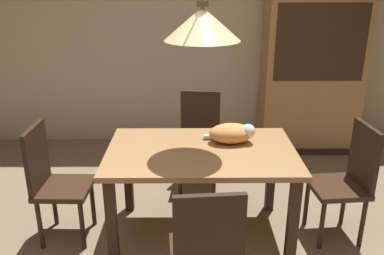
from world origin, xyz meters
name	(u,v)px	position (x,y,z in m)	size (l,w,h in m)	color
back_wall	(187,22)	(0.00, 2.65, 1.45)	(6.40, 0.10, 2.90)	beige
dining_table	(201,162)	(0.11, 0.55, 0.65)	(1.40, 0.90, 0.75)	#A87A4C
chair_near_front	(206,251)	(0.12, -0.33, 0.51)	(0.43, 0.43, 0.93)	#382316
chair_right_side	(348,177)	(1.24, 0.56, 0.51)	(0.43, 0.43, 0.93)	#382316
chair_left_side	(53,179)	(-1.02, 0.55, 0.51)	(0.41, 0.41, 0.93)	#382316
chair_far_back	(199,136)	(0.12, 1.43, 0.51)	(0.44, 0.44, 0.93)	#382316
cat_sleeping	(232,133)	(0.36, 0.69, 0.83)	(0.39, 0.25, 0.16)	#E59951
pendant_lamp	(202,23)	(0.11, 0.55, 1.66)	(0.52, 0.52, 1.30)	beige
hutch_bookcase	(311,76)	(1.42, 2.32, 0.89)	(1.12, 0.45, 1.85)	#A87A4C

